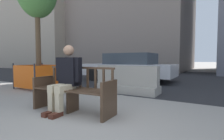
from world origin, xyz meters
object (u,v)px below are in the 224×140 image
object	(u,v)px
street_bench	(74,92)
construction_fence	(39,76)
jersey_barrier_centre	(127,82)
car_sedan_mid	(128,67)
seated_person	(66,77)

from	to	relation	value
street_bench	construction_fence	world-z (taller)	construction_fence
jersey_barrier_centre	construction_fence	xyz separation A→B (m)	(-3.13, -0.83, 0.11)
jersey_barrier_centre	car_sedan_mid	bearing A→B (deg)	114.50
street_bench	seated_person	size ratio (longest dim) A/B	1.30
jersey_barrier_centre	construction_fence	world-z (taller)	construction_fence
car_sedan_mid	seated_person	bearing A→B (deg)	-77.54
seated_person	construction_fence	distance (m)	3.39
street_bench	seated_person	distance (m)	0.33
seated_person	car_sedan_mid	xyz separation A→B (m)	(-1.16, 5.27, -0.02)
street_bench	jersey_barrier_centre	bearing A→B (deg)	89.88
seated_person	car_sedan_mid	size ratio (longest dim) A/B	0.29
street_bench	jersey_barrier_centre	distance (m)	2.36
car_sedan_mid	construction_fence	bearing A→B (deg)	-116.41
construction_fence	car_sedan_mid	xyz separation A→B (m)	(1.83, 3.68, 0.22)
street_bench	construction_fence	xyz separation A→B (m)	(-3.12, 1.52, 0.06)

